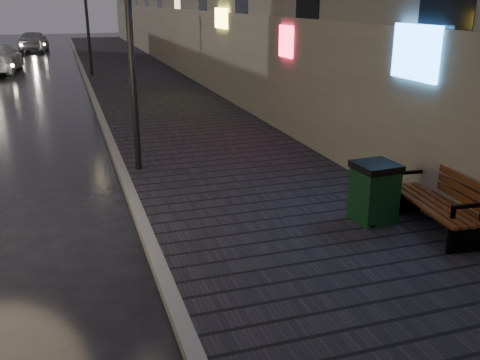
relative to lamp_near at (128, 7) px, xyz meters
The scene contains 8 objects.
ground 7.18m from the lamp_near, 107.14° to the right, with size 120.00×120.00×0.00m, color black.
sidewalk 15.52m from the lamp_near, 82.22° to the left, with size 4.60×58.00×0.15m, color black.
curb 15.39m from the lamp_near, 91.34° to the left, with size 0.20×58.00×0.15m, color slate.
lamp_near is the anchor object (origin of this frame).
lamp_far 16.00m from the lamp_near, 90.00° to the left, with size 0.36×0.36×5.28m.
bench 6.90m from the lamp_near, 49.54° to the right, with size 0.87×1.97×0.98m.
trash_bin 5.97m from the lamp_near, 51.32° to the right, with size 0.69×0.69×0.99m.
car_far 32.43m from the lamp_near, 95.59° to the left, with size 1.75×4.36×1.48m, color #A3A2AA.
Camera 1 is at (0.48, -5.22, 3.64)m, focal length 40.00 mm.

